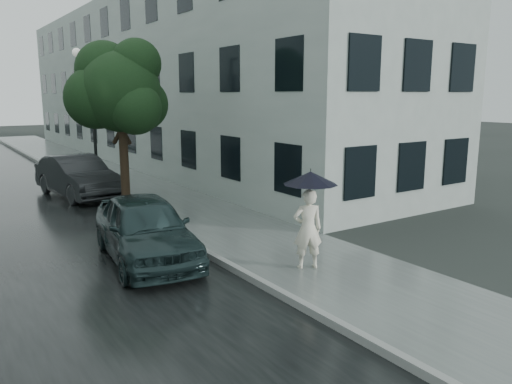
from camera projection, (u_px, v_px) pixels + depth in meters
ground at (301, 263)px, 11.34m from camera, size 120.00×120.00×0.00m
sidewalk at (128, 184)px, 21.26m from camera, size 3.50×60.00×0.01m
kerb_near at (85, 187)px, 20.25m from camera, size 0.15×60.00×0.15m
building_near at (166, 82)px, 29.37m from camera, size 7.02×36.00×9.00m
pedestrian at (308, 229)px, 10.82m from camera, size 0.76×0.65×1.76m
umbrella at (310, 178)px, 10.57m from camera, size 1.26×1.26×1.27m
street_tree at (120, 91)px, 15.92m from camera, size 3.35×3.04×5.52m
lamp_post at (90, 111)px, 19.37m from camera, size 0.83×0.45×5.48m
car_near at (145, 228)px, 11.38m from camera, size 2.33×4.60×1.50m
car_far at (77, 176)px, 18.57m from camera, size 2.21×4.82×1.53m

